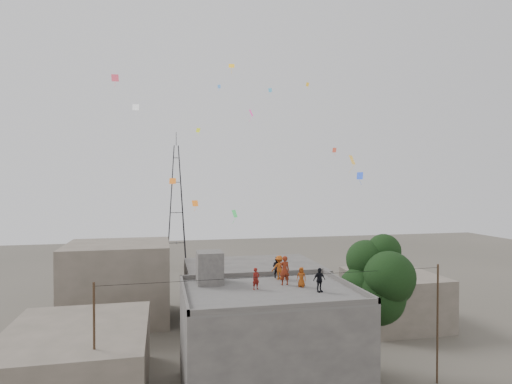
% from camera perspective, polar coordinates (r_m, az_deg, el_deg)
% --- Properties ---
extents(main_building, '(10.00, 8.00, 6.10)m').
position_cam_1_polar(main_building, '(26.65, 1.74, -19.36)').
color(main_building, '#4B4846').
rests_on(main_building, ground).
extents(parapet, '(10.00, 8.00, 0.30)m').
position_cam_1_polar(parapet, '(25.70, 1.75, -12.67)').
color(parapet, '#4B4846').
rests_on(parapet, main_building).
extents(stair_head_box, '(1.60, 1.80, 2.00)m').
position_cam_1_polar(stair_head_box, '(27.47, -6.20, -9.96)').
color(stair_head_box, '#4B4846').
rests_on(stair_head_box, main_building).
extents(neighbor_west, '(8.00, 10.00, 4.00)m').
position_cam_1_polar(neighbor_west, '(28.59, -22.83, -20.25)').
color(neighbor_west, '#625A4E').
rests_on(neighbor_west, ground).
extents(neighbor_north, '(12.00, 9.00, 5.00)m').
position_cam_1_polar(neighbor_north, '(40.28, -0.45, -13.08)').
color(neighbor_north, '#4B4846').
rests_on(neighbor_north, ground).
extents(neighbor_northwest, '(9.00, 8.00, 7.00)m').
position_cam_1_polar(neighbor_northwest, '(41.35, -17.90, -11.33)').
color(neighbor_northwest, '#625A4E').
rests_on(neighbor_northwest, ground).
extents(neighbor_east, '(7.00, 8.00, 4.40)m').
position_cam_1_polar(neighbor_east, '(40.97, 17.93, -13.32)').
color(neighbor_east, '#625A4E').
rests_on(neighbor_east, ground).
extents(tree, '(4.90, 4.60, 9.10)m').
position_cam_1_polar(tree, '(28.92, 16.03, -11.45)').
color(tree, black).
rests_on(tree, ground).
extents(utility_line, '(20.12, 0.62, 7.40)m').
position_cam_1_polar(utility_line, '(25.37, 3.63, -18.57)').
color(utility_line, black).
rests_on(utility_line, ground).
extents(transmission_tower, '(2.97, 2.97, 20.01)m').
position_cam_1_polar(transmission_tower, '(64.32, -10.56, -1.85)').
color(transmission_tower, black).
rests_on(transmission_tower, ground).
extents(person_red_adult, '(0.69, 0.48, 1.81)m').
position_cam_1_polar(person_red_adult, '(26.93, 3.82, -10.39)').
color(person_red_adult, maroon).
rests_on(person_red_adult, main_building).
extents(person_orange_child, '(0.70, 0.64, 1.20)m').
position_cam_1_polar(person_orange_child, '(26.60, 6.07, -11.21)').
color(person_orange_child, '#9D4311').
rests_on(person_orange_child, main_building).
extents(person_dark_child, '(0.86, 0.87, 1.41)m').
position_cam_1_polar(person_dark_child, '(28.90, 2.80, -9.99)').
color(person_dark_child, black).
rests_on(person_dark_child, main_building).
extents(person_dark_adult, '(0.88, 0.55, 1.40)m').
position_cam_1_polar(person_dark_adult, '(25.49, 8.44, -11.52)').
color(person_dark_adult, black).
rests_on(person_dark_adult, main_building).
extents(person_orange_adult, '(1.03, 0.61, 1.57)m').
position_cam_1_polar(person_orange_adult, '(28.39, 3.11, -10.03)').
color(person_orange_adult, '#AC4B13').
rests_on(person_orange_adult, main_building).
extents(person_red_child, '(0.55, 0.46, 1.29)m').
position_cam_1_polar(person_red_child, '(25.81, -0.01, -11.48)').
color(person_red_child, maroon).
rests_on(person_red_child, main_building).
extents(kites, '(17.59, 16.88, 11.84)m').
position_cam_1_polar(kites, '(31.63, -0.89, 7.51)').
color(kites, orange).
rests_on(kites, ground).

